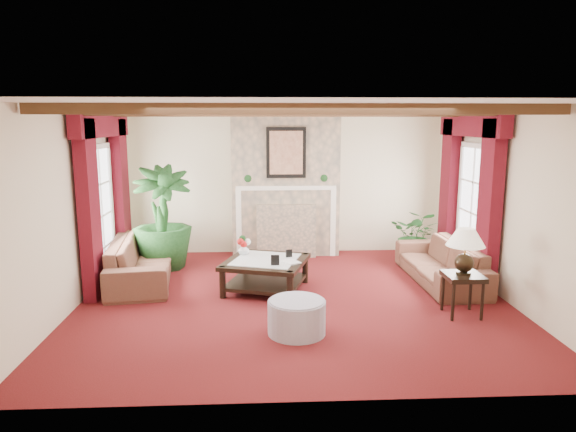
{
  "coord_description": "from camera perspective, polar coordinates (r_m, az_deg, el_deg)",
  "views": [
    {
      "loc": [
        -0.43,
        -7.01,
        2.51
      ],
      "look_at": [
        -0.06,
        0.4,
        1.14
      ],
      "focal_mm": 32.0,
      "sensor_mm": 36.0,
      "label": 1
    }
  ],
  "objects": [
    {
      "name": "floor",
      "position": [
        7.46,
        0.64,
        -9.18
      ],
      "size": [
        6.0,
        6.0,
        0.0
      ],
      "primitive_type": "plane",
      "color": "#460D0C",
      "rests_on": "ground"
    },
    {
      "name": "ceiling",
      "position": [
        7.03,
        0.69,
        12.03
      ],
      "size": [
        6.0,
        6.0,
        0.0
      ],
      "primitive_type": "plane",
      "rotation": [
        3.14,
        0.0,
        0.0
      ],
      "color": "white",
      "rests_on": "floor"
    },
    {
      "name": "back_wall",
      "position": [
        9.84,
        -0.32,
        3.71
      ],
      "size": [
        6.0,
        0.02,
        2.7
      ],
      "primitive_type": "cube",
      "color": "beige",
      "rests_on": "ground"
    },
    {
      "name": "left_wall",
      "position": [
        7.55,
        -22.69,
        0.84
      ],
      "size": [
        0.02,
        5.5,
        2.7
      ],
      "primitive_type": "cube",
      "color": "beige",
      "rests_on": "ground"
    },
    {
      "name": "right_wall",
      "position": [
        7.89,
        22.97,
        1.2
      ],
      "size": [
        0.02,
        5.5,
        2.7
      ],
      "primitive_type": "cube",
      "color": "beige",
      "rests_on": "ground"
    },
    {
      "name": "ceiling_beams",
      "position": [
        7.03,
        0.69,
        11.54
      ],
      "size": [
        6.0,
        3.0,
        0.12
      ],
      "primitive_type": null,
      "color": "#3C2613",
      "rests_on": "ceiling"
    },
    {
      "name": "fireplace",
      "position": [
        9.57,
        -0.27,
        11.62
      ],
      "size": [
        2.0,
        0.52,
        2.7
      ],
      "primitive_type": null,
      "color": "tan",
      "rests_on": "ground"
    },
    {
      "name": "french_door_left",
      "position": [
        8.41,
        -20.58,
        7.23
      ],
      "size": [
        0.1,
        1.1,
        2.16
      ],
      "primitive_type": null,
      "color": "white",
      "rests_on": "ground"
    },
    {
      "name": "french_door_right",
      "position": [
        8.71,
        20.31,
        7.34
      ],
      "size": [
        0.1,
        1.1,
        2.16
      ],
      "primitive_type": null,
      "color": "white",
      "rests_on": "ground"
    },
    {
      "name": "curtains_left",
      "position": [
        8.37,
        -20.04,
        10.14
      ],
      "size": [
        0.2,
        2.4,
        2.55
      ],
      "primitive_type": null,
      "color": "#490914",
      "rests_on": "ground"
    },
    {
      "name": "curtains_right",
      "position": [
        8.66,
        19.81,
        10.14
      ],
      "size": [
        0.2,
        2.4,
        2.55
      ],
      "primitive_type": null,
      "color": "#490914",
      "rests_on": "ground"
    },
    {
      "name": "sofa_left",
      "position": [
        8.51,
        -15.97,
        -3.96
      ],
      "size": [
        2.47,
        1.27,
        0.9
      ],
      "primitive_type": "imported",
      "rotation": [
        0.0,
        0.0,
        1.7
      ],
      "color": "#360E19",
      "rests_on": "ground"
    },
    {
      "name": "sofa_right",
      "position": [
        8.46,
        16.63,
        -4.26
      ],
      "size": [
        2.19,
        0.76,
        0.84
      ],
      "primitive_type": "imported",
      "rotation": [
        0.0,
        0.0,
        -1.54
      ],
      "color": "#360E19",
      "rests_on": "ground"
    },
    {
      "name": "potted_palm",
      "position": [
        9.11,
        -13.72,
        -2.59
      ],
      "size": [
        2.04,
        2.36,
        1.0
      ],
      "primitive_type": "imported",
      "rotation": [
        0.0,
        0.0,
        0.31
      ],
      "color": "black",
      "rests_on": "ground"
    },
    {
      "name": "small_plant",
      "position": [
        9.6,
        14.04,
        -2.71
      ],
      "size": [
        1.65,
        1.66,
        0.74
      ],
      "primitive_type": "imported",
      "rotation": [
        0.0,
        0.0,
        -0.49
      ],
      "color": "black",
      "rests_on": "ground"
    },
    {
      "name": "coffee_table",
      "position": [
        7.77,
        -2.49,
        -6.55
      ],
      "size": [
        1.43,
        1.43,
        0.47
      ],
      "primitive_type": null,
      "rotation": [
        0.0,
        0.0,
        -0.3
      ],
      "color": "black",
      "rests_on": "ground"
    },
    {
      "name": "side_table",
      "position": [
        7.15,
        18.78,
        -8.27
      ],
      "size": [
        0.6,
        0.6,
        0.56
      ],
      "primitive_type": null,
      "rotation": [
        0.0,
        0.0,
        0.32
      ],
      "color": "black",
      "rests_on": "ground"
    },
    {
      "name": "ottoman",
      "position": [
        6.25,
        0.98,
        -11.19
      ],
      "size": [
        0.7,
        0.7,
        0.41
      ],
      "primitive_type": "cylinder",
      "color": "#958C9F",
      "rests_on": "ground"
    },
    {
      "name": "table_lamp",
      "position": [
        6.99,
        19.07,
        -3.67
      ],
      "size": [
        0.49,
        0.49,
        0.62
      ],
      "primitive_type": null,
      "color": "black",
      "rests_on": "side_table"
    },
    {
      "name": "flower_vase",
      "position": [
        7.98,
        -4.94,
        -3.74
      ],
      "size": [
        0.3,
        0.31,
        0.17
      ],
      "primitive_type": "imported",
      "rotation": [
        0.0,
        0.0,
        -0.41
      ],
      "color": "silver",
      "rests_on": "coffee_table"
    },
    {
      "name": "book",
      "position": [
        7.46,
        -0.34,
        -4.29
      ],
      "size": [
        0.22,
        0.19,
        0.28
      ],
      "primitive_type": "imported",
      "rotation": [
        0.0,
        0.0,
        0.49
      ],
      "color": "black",
      "rests_on": "coffee_table"
    },
    {
      "name": "photo_frame_a",
      "position": [
        7.37,
        -1.44,
        -4.95
      ],
      "size": [
        0.12,
        0.03,
        0.16
      ],
      "primitive_type": null,
      "rotation": [
        0.0,
        0.0,
        -0.04
      ],
      "color": "black",
      "rests_on": "coffee_table"
    },
    {
      "name": "photo_frame_b",
      "position": [
        7.79,
        0.11,
        -4.21
      ],
      "size": [
        0.1,
        0.05,
        0.13
      ],
      "primitive_type": null,
      "rotation": [
        0.0,
        0.0,
        0.33
      ],
      "color": "black",
      "rests_on": "coffee_table"
    }
  ]
}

